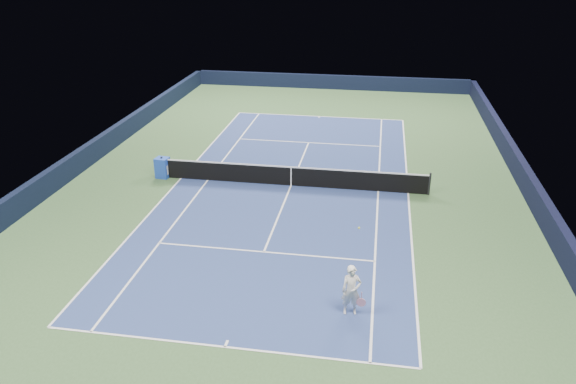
# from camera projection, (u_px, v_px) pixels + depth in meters

# --- Properties ---
(ground) EXTENTS (40.00, 40.00, 0.00)m
(ground) POSITION_uv_depth(u_px,v_px,m) (291.00, 186.00, 26.74)
(ground) COLOR #35542E
(ground) RESTS_ON ground
(wall_far) EXTENTS (22.00, 0.35, 1.10)m
(wall_far) POSITION_uv_depth(u_px,v_px,m) (331.00, 82.00, 44.40)
(wall_far) COLOR black
(wall_far) RESTS_ON ground
(wall_right) EXTENTS (0.35, 40.00, 1.10)m
(wall_right) POSITION_uv_depth(u_px,v_px,m) (532.00, 190.00, 24.89)
(wall_right) COLOR black
(wall_right) RESTS_ON ground
(wall_left) EXTENTS (0.35, 40.00, 1.10)m
(wall_left) POSITION_uv_depth(u_px,v_px,m) (78.00, 162.00, 28.14)
(wall_left) COLOR black
(wall_left) RESTS_ON ground
(court_surface) EXTENTS (10.97, 23.77, 0.01)m
(court_surface) POSITION_uv_depth(u_px,v_px,m) (291.00, 186.00, 26.73)
(court_surface) COLOR navy
(court_surface) RESTS_ON ground
(baseline_far) EXTENTS (10.97, 0.08, 0.00)m
(baseline_far) POSITION_uv_depth(u_px,v_px,m) (319.00, 116.00, 37.45)
(baseline_far) COLOR white
(baseline_far) RESTS_ON ground
(baseline_near) EXTENTS (10.97, 0.08, 0.00)m
(baseline_near) POSITION_uv_depth(u_px,v_px,m) (225.00, 347.00, 16.01)
(baseline_near) COLOR white
(baseline_near) RESTS_ON ground
(sideline_doubles_right) EXTENTS (0.08, 23.77, 0.00)m
(sideline_doubles_right) POSITION_uv_depth(u_px,v_px,m) (408.00, 193.00, 25.91)
(sideline_doubles_right) COLOR white
(sideline_doubles_right) RESTS_ON ground
(sideline_doubles_left) EXTENTS (0.08, 23.77, 0.00)m
(sideline_doubles_left) POSITION_uv_depth(u_px,v_px,m) (181.00, 178.00, 27.56)
(sideline_doubles_left) COLOR white
(sideline_doubles_left) RESTS_ON ground
(sideline_singles_right) EXTENTS (0.08, 23.77, 0.00)m
(sideline_singles_right) POSITION_uv_depth(u_px,v_px,m) (378.00, 191.00, 26.11)
(sideline_singles_right) COLOR white
(sideline_singles_right) RESTS_ON ground
(sideline_singles_left) EXTENTS (0.08, 23.77, 0.00)m
(sideline_singles_left) POSITION_uv_depth(u_px,v_px,m) (208.00, 180.00, 27.35)
(sideline_singles_left) COLOR white
(sideline_singles_left) RESTS_ON ground
(service_line_far) EXTENTS (8.23, 0.08, 0.00)m
(service_line_far) POSITION_uv_depth(u_px,v_px,m) (309.00, 143.00, 32.51)
(service_line_far) COLOR white
(service_line_far) RESTS_ON ground
(service_line_near) EXTENTS (8.23, 0.08, 0.00)m
(service_line_near) POSITION_uv_depth(u_px,v_px,m) (264.00, 252.00, 20.96)
(service_line_near) COLOR white
(service_line_near) RESTS_ON ground
(center_service_line) EXTENTS (0.08, 12.80, 0.00)m
(center_service_line) POSITION_uv_depth(u_px,v_px,m) (291.00, 185.00, 26.73)
(center_service_line) COLOR white
(center_service_line) RESTS_ON ground
(center_mark_far) EXTENTS (0.08, 0.30, 0.00)m
(center_mark_far) POSITION_uv_depth(u_px,v_px,m) (319.00, 117.00, 37.32)
(center_mark_far) COLOR white
(center_mark_far) RESTS_ON ground
(center_mark_near) EXTENTS (0.08, 0.30, 0.00)m
(center_mark_near) POSITION_uv_depth(u_px,v_px,m) (226.00, 344.00, 16.15)
(center_mark_near) COLOR white
(center_mark_near) RESTS_ON ground
(tennis_net) EXTENTS (12.90, 0.10, 1.07)m
(tennis_net) POSITION_uv_depth(u_px,v_px,m) (291.00, 176.00, 26.53)
(tennis_net) COLOR black
(tennis_net) RESTS_ON ground
(sponsor_cube) EXTENTS (0.67, 0.62, 1.01)m
(sponsor_cube) POSITION_uv_depth(u_px,v_px,m) (163.00, 168.00, 27.51)
(sponsor_cube) COLOR blue
(sponsor_cube) RESTS_ON ground
(tennis_player) EXTENTS (0.80, 1.29, 2.51)m
(tennis_player) POSITION_uv_depth(u_px,v_px,m) (351.00, 290.00, 17.17)
(tennis_player) COLOR white
(tennis_player) RESTS_ON ground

